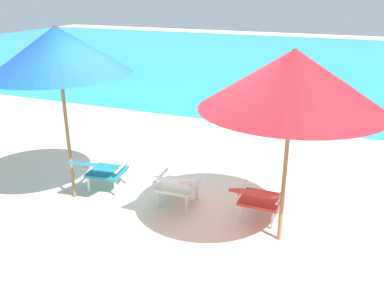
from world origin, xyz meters
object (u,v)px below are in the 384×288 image
at_px(swim_buoy, 328,101).
at_px(lounge_chair_left, 101,169).
at_px(beach_umbrella_left, 58,51).
at_px(beach_umbrella_right, 293,80).
at_px(lounge_chair_right, 258,197).
at_px(lounge_chair_center, 173,183).

distance_m(swim_buoy, lounge_chair_left, 7.02).
relative_size(swim_buoy, beach_umbrella_left, 0.62).
distance_m(lounge_chair_left, beach_umbrella_right, 3.16).
bearing_deg(lounge_chair_right, beach_umbrella_left, -174.24).
bearing_deg(lounge_chair_left, swim_buoy, 67.13).
distance_m(lounge_chair_center, beach_umbrella_right, 2.22).
relative_size(lounge_chair_center, beach_umbrella_left, 0.35).
distance_m(lounge_chair_left, lounge_chair_right, 2.37).
height_order(swim_buoy, lounge_chair_left, lounge_chair_left).
distance_m(lounge_chair_left, beach_umbrella_left, 1.80).
distance_m(lounge_chair_left, lounge_chair_center, 1.19).
relative_size(swim_buoy, lounge_chair_center, 1.79).
bearing_deg(lounge_chair_right, swim_buoy, 86.82).
xyz_separation_m(lounge_chair_left, lounge_chair_right, (2.37, 0.01, 0.00)).
xyz_separation_m(lounge_chair_center, beach_umbrella_right, (1.53, -0.17, 1.60)).
distance_m(swim_buoy, beach_umbrella_left, 7.66).
height_order(lounge_chair_left, beach_umbrella_left, beach_umbrella_left).
bearing_deg(lounge_chair_right, lounge_chair_center, -177.30).
height_order(lounge_chair_center, beach_umbrella_left, beach_umbrella_left).
bearing_deg(swim_buoy, beach_umbrella_right, -90.09).
bearing_deg(beach_umbrella_right, beach_umbrella_left, -179.20).
height_order(lounge_chair_right, beach_umbrella_right, beach_umbrella_right).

